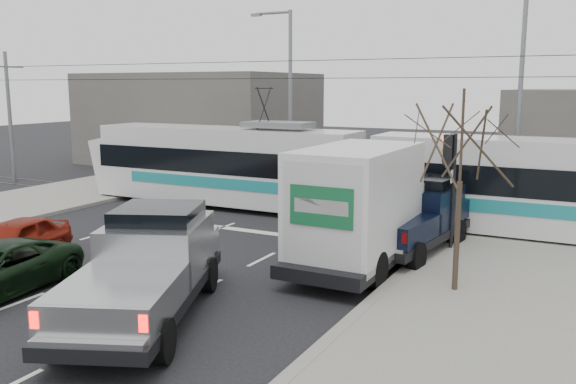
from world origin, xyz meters
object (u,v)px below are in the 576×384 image
at_px(traffic_signal, 450,166).
at_px(street_lamp_far, 287,87).
at_px(tram, 366,175).
at_px(street_lamp_near, 516,88).
at_px(silver_pickup, 149,265).
at_px(navy_pickup, 416,216).
at_px(bare_tree, 462,145).
at_px(red_car, 14,241).
at_px(box_truck, 365,207).

distance_m(traffic_signal, street_lamp_far, 14.47).
bearing_deg(street_lamp_far, tram, -43.41).
distance_m(street_lamp_near, tram, 7.26).
relative_size(street_lamp_far, silver_pickup, 1.31).
bearing_deg(silver_pickup, navy_pickup, 41.78).
distance_m(bare_tree, traffic_signal, 4.28).
bearing_deg(tram, traffic_signal, -38.96).
bearing_deg(silver_pickup, red_car, 145.52).
xyz_separation_m(tram, silver_pickup, (-0.96, -11.63, -0.63)).
distance_m(traffic_signal, silver_pickup, 9.94).
bearing_deg(silver_pickup, street_lamp_far, 85.26).
bearing_deg(street_lamp_near, bare_tree, -88.58).
bearing_deg(street_lamp_far, red_car, -91.45).
distance_m(street_lamp_far, silver_pickup, 19.35).
bearing_deg(street_lamp_near, navy_pickup, -102.69).
bearing_deg(navy_pickup, box_truck, -104.76).
height_order(silver_pickup, red_car, silver_pickup).
xyz_separation_m(street_lamp_far, tram, (6.77, -6.40, -3.30)).
xyz_separation_m(box_truck, navy_pickup, (0.89, 2.24, -0.61)).
relative_size(traffic_signal, navy_pickup, 0.63).
relative_size(street_lamp_far, tram, 0.36).
xyz_separation_m(street_lamp_far, navy_pickup, (9.73, -9.87, -3.97)).
bearing_deg(bare_tree, red_car, -165.22).
height_order(street_lamp_far, red_car, street_lamp_far).
bearing_deg(red_car, navy_pickup, 22.92).
relative_size(bare_tree, street_lamp_near, 0.56).
distance_m(street_lamp_near, red_car, 19.46).
height_order(street_lamp_near, tram, street_lamp_near).
bearing_deg(navy_pickup, red_car, -138.93).
xyz_separation_m(silver_pickup, navy_pickup, (3.92, 8.17, -0.04)).
height_order(traffic_signal, red_car, traffic_signal).
bearing_deg(traffic_signal, bare_tree, -74.24).
distance_m(silver_pickup, box_truck, 6.68).
distance_m(bare_tree, red_car, 13.01).
xyz_separation_m(street_lamp_far, silver_pickup, (5.81, -18.03, -3.94)).
bearing_deg(traffic_signal, box_truck, -125.03).
xyz_separation_m(bare_tree, tram, (-5.02, 7.10, -1.98)).
bearing_deg(traffic_signal, street_lamp_near, 83.59).
height_order(street_lamp_far, navy_pickup, street_lamp_far).
xyz_separation_m(bare_tree, navy_pickup, (-2.06, 3.63, -2.65)).
height_order(traffic_signal, street_lamp_near, street_lamp_near).
distance_m(bare_tree, street_lamp_near, 11.58).
relative_size(tram, silver_pickup, 3.65).
distance_m(traffic_signal, navy_pickup, 1.89).
distance_m(traffic_signal, red_car, 13.39).
height_order(tram, navy_pickup, tram).
height_order(bare_tree, tram, bare_tree).
bearing_deg(tram, box_truck, -70.47).
bearing_deg(silver_pickup, street_lamp_near, 47.87).
xyz_separation_m(bare_tree, box_truck, (-2.95, 1.40, -2.04)).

